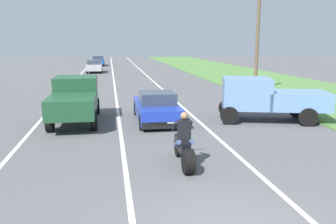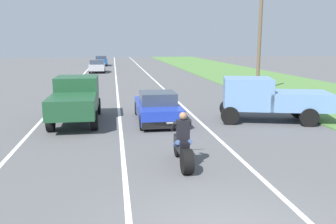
# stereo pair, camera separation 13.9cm
# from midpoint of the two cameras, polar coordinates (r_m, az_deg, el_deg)

# --- Properties ---
(lane_stripe_left_solid) EXTENTS (0.14, 120.00, 0.01)m
(lane_stripe_left_solid) POSITION_cam_midpoint_polar(r_m,az_deg,el_deg) (26.03, -15.97, 2.90)
(lane_stripe_left_solid) COLOR white
(lane_stripe_left_solid) RESTS_ON ground
(lane_stripe_right_solid) EXTENTS (0.14, 120.00, 0.01)m
(lane_stripe_right_solid) POSITION_cam_midpoint_polar(r_m,az_deg,el_deg) (26.10, -0.08, 3.36)
(lane_stripe_right_solid) COLOR white
(lane_stripe_right_solid) RESTS_ON ground
(lane_stripe_centre_dashed) EXTENTS (0.14, 120.00, 0.01)m
(lane_stripe_centre_dashed) POSITION_cam_midpoint_polar(r_m,az_deg,el_deg) (25.82, -8.01, 3.16)
(lane_stripe_centre_dashed) COLOR white
(lane_stripe_centre_dashed) RESTS_ON ground
(grass_verge_right) EXTENTS (10.00, 120.00, 0.06)m
(grass_verge_right) POSITION_cam_midpoint_polar(r_m,az_deg,el_deg) (29.36, 19.89, 3.62)
(grass_verge_right) COLOR #517F3D
(grass_verge_right) RESTS_ON ground
(motorcycle_with_rider) EXTENTS (0.70, 2.21, 1.62)m
(motorcycle_with_rider) POSITION_cam_midpoint_polar(r_m,az_deg,el_deg) (10.29, 2.80, -5.62)
(motorcycle_with_rider) COLOR black
(motorcycle_with_rider) RESTS_ON ground
(sports_car_blue) EXTENTS (1.84, 4.30, 1.37)m
(sports_car_blue) POSITION_cam_midpoint_polar(r_m,az_deg,el_deg) (16.12, -1.48, 0.69)
(sports_car_blue) COLOR #1E38B2
(sports_car_blue) RESTS_ON ground
(pickup_truck_left_lane_dark_green) EXTENTS (2.02, 4.80, 1.98)m
(pickup_truck_left_lane_dark_green) POSITION_cam_midpoint_polar(r_m,az_deg,el_deg) (16.40, -14.42, 2.21)
(pickup_truck_left_lane_dark_green) COLOR #1E4C2D
(pickup_truck_left_lane_dark_green) RESTS_ON ground
(pickup_truck_right_shoulder_light_blue) EXTENTS (5.14, 3.14, 1.98)m
(pickup_truck_right_shoulder_light_blue) POSITION_cam_midpoint_polar(r_m,az_deg,el_deg) (16.71, 16.04, 2.29)
(pickup_truck_right_shoulder_light_blue) COLOR #6B93C6
(pickup_truck_right_shoulder_light_blue) RESTS_ON ground
(utility_pole_roadside) EXTENTS (0.24, 0.24, 7.06)m
(utility_pole_roadside) POSITION_cam_midpoint_polar(r_m,az_deg,el_deg) (26.44, 14.67, 10.77)
(utility_pole_roadside) COLOR brown
(utility_pole_roadside) RESTS_ON ground
(distant_car_far_ahead) EXTENTS (1.80, 4.00, 1.50)m
(distant_car_far_ahead) POSITION_cam_midpoint_polar(r_m,az_deg,el_deg) (43.15, -11.25, 7.28)
(distant_car_far_ahead) COLOR #B2B2B7
(distant_car_far_ahead) RESTS_ON ground
(distant_car_further_ahead) EXTENTS (1.80, 4.00, 1.50)m
(distant_car_further_ahead) POSITION_cam_midpoint_polar(r_m,az_deg,el_deg) (55.64, -10.63, 8.14)
(distant_car_further_ahead) COLOR #194C8C
(distant_car_further_ahead) RESTS_ON ground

